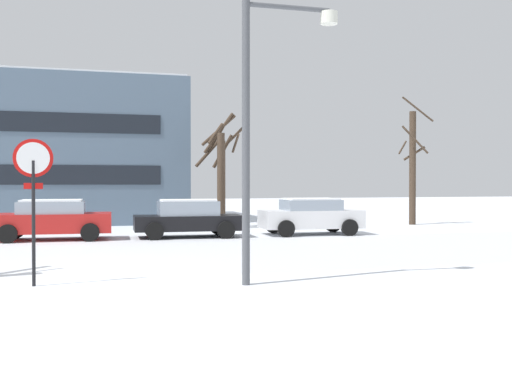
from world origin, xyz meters
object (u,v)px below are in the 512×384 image
at_px(street_lamp, 264,108).
at_px(parked_car_black, 188,218).
at_px(parked_car_white, 311,216).
at_px(parked_car_red, 52,219).
at_px(stop_sign, 33,183).

xyz_separation_m(street_lamp, parked_car_black, (0.23, 10.82, -2.83)).
height_order(street_lamp, parked_car_white, street_lamp).
relative_size(street_lamp, parked_car_red, 1.38).
relative_size(street_lamp, parked_car_black, 1.43).
bearing_deg(parked_car_black, parked_car_white, -1.30).
distance_m(street_lamp, parked_car_white, 12.17).
height_order(stop_sign, parked_car_red, stop_sign).
distance_m(stop_sign, parked_car_red, 10.17).
distance_m(street_lamp, parked_car_black, 11.19).
bearing_deg(street_lamp, parked_car_red, 112.56).
bearing_deg(parked_car_white, parked_car_red, 177.90).
xyz_separation_m(stop_sign, parked_car_red, (-0.15, 10.09, -1.30)).
bearing_deg(parked_car_red, parked_car_black, -2.91).
bearing_deg(stop_sign, parked_car_white, 45.67).
height_order(stop_sign, parked_car_black, stop_sign).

